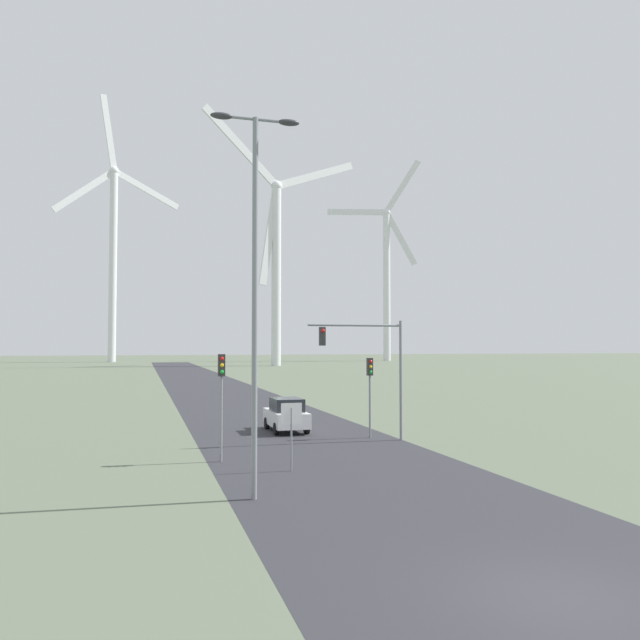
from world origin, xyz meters
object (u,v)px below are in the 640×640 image
streetlamp (255,264)px  traffic_light_mast_overhead (369,354)px  stop_sign_near (291,423)px  wind_turbine_right (387,269)px  traffic_light_post_near_right (370,379)px  wind_turbine_left (113,245)px  wind_turbine_center (276,250)px  traffic_light_post_near_left (221,383)px  car_approaching (286,415)px

streetlamp → traffic_light_mast_overhead: size_ratio=2.00×
stop_sign_near → wind_turbine_right: (66.71, 154.60, 26.31)m
stop_sign_near → traffic_light_post_near_right: (5.81, 7.08, 1.20)m
wind_turbine_left → wind_turbine_center: 59.13m
wind_turbine_right → traffic_light_mast_overhead: bearing=-112.4°
traffic_light_mast_overhead → wind_turbine_center: 116.13m
streetlamp → traffic_light_post_near_right: size_ratio=2.92×
traffic_light_post_near_left → wind_turbine_right: (69.02, 151.99, 24.90)m
streetlamp → wind_turbine_center: bearing=77.8°
streetlamp → traffic_light_mast_overhead: 12.64m
car_approaching → wind_turbine_center: bearing=78.4°
wind_turbine_center → traffic_light_mast_overhead: bearing=-99.6°
traffic_light_post_near_left → wind_turbine_center: wind_turbine_center is taller
stop_sign_near → wind_turbine_center: size_ratio=0.04×
stop_sign_near → traffic_light_post_near_right: 9.24m
traffic_light_post_near_right → wind_turbine_right: size_ratio=0.07×
traffic_light_post_near_right → traffic_light_mast_overhead: traffic_light_mast_overhead is taller
wind_turbine_center → traffic_light_post_near_left: bearing=-103.0°
streetlamp → wind_turbine_left: wind_turbine_left is taller
streetlamp → wind_turbine_right: bearing=66.5°
streetlamp → wind_turbine_center: wind_turbine_center is taller
wind_turbine_center → wind_turbine_right: size_ratio=0.93×
wind_turbine_right → traffic_light_post_near_right: bearing=-112.4°
traffic_light_post_near_right → car_approaching: 5.43m
stop_sign_near → wind_turbine_right: wind_turbine_right is taller
car_approaching → wind_turbine_right: 160.11m
car_approaching → traffic_light_mast_overhead: bearing=-56.5°
streetlamp → traffic_light_post_near_left: (-0.22, 6.49, -4.07)m
stop_sign_near → wind_turbine_left: (-13.61, 163.05, 31.56)m
traffic_light_post_near_left → traffic_light_mast_overhead: bearing=23.4°
traffic_light_post_near_right → streetlamp: bearing=-125.8°
stop_sign_near → traffic_light_post_near_left: 3.76m
traffic_light_post_near_left → car_approaching: bearing=60.3°
stop_sign_near → wind_turbine_right: bearing=66.7°
traffic_light_mast_overhead → streetlamp: bearing=-127.1°
traffic_light_mast_overhead → wind_turbine_right: size_ratio=0.10×
streetlamp → car_approaching: 16.38m
stop_sign_near → streetlamp: bearing=-118.4°
traffic_light_post_near_right → wind_turbine_right: 161.55m
traffic_light_post_near_left → stop_sign_near: bearing=-48.5°
traffic_light_post_near_right → wind_turbine_center: (18.59, 111.14, 23.87)m
stop_sign_near → traffic_light_post_near_left: size_ratio=0.58×
stop_sign_near → wind_turbine_center: 123.29m
traffic_light_post_near_right → car_approaching: size_ratio=0.99×
streetlamp → traffic_light_post_near_right: bearing=54.2°
wind_turbine_center → wind_turbine_left: bearing=130.3°
car_approaching → wind_turbine_left: wind_turbine_left is taller
streetlamp → traffic_light_mast_overhead: (7.42, 9.80, -2.98)m
stop_sign_near → car_approaching: (2.23, 10.59, -0.87)m
stop_sign_near → wind_turbine_right: 170.42m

